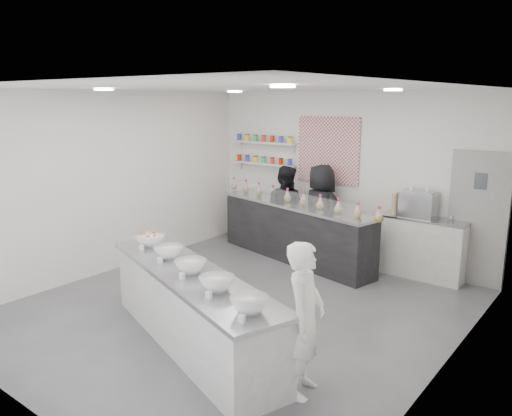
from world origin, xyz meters
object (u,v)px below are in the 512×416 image
at_px(back_bar, 295,232).
at_px(staff_left, 285,210).
at_px(prep_counter, 192,309).
at_px(espresso_ledge, 422,248).
at_px(woman_prep, 305,319).
at_px(staff_right, 321,213).
at_px(espresso_machine, 419,205).

distance_m(back_bar, staff_left, 0.56).
bearing_deg(prep_counter, espresso_ledge, 90.96).
relative_size(woman_prep, staff_right, 0.90).
xyz_separation_m(prep_counter, espresso_ledge, (1.32, 3.92, 0.05)).
bearing_deg(back_bar, staff_right, 55.63).
bearing_deg(staff_left, back_bar, 140.04).
bearing_deg(espresso_ledge, staff_right, -174.29).
relative_size(prep_counter, woman_prep, 2.12).
distance_m(prep_counter, woman_prep, 1.61).
xyz_separation_m(back_bar, espresso_ledge, (2.14, 0.50, -0.02)).
relative_size(back_bar, staff_right, 1.93).
relative_size(espresso_ledge, staff_left, 0.81).
bearing_deg(woman_prep, espresso_machine, -10.75).
relative_size(espresso_ledge, woman_prep, 0.86).
relative_size(woman_prep, staff_left, 0.94).
height_order(espresso_machine, staff_right, staff_right).
height_order(espresso_ledge, espresso_machine, espresso_machine).
bearing_deg(prep_counter, staff_left, 127.93).
relative_size(staff_left, staff_right, 0.96).
height_order(prep_counter, back_bar, back_bar).
distance_m(back_bar, espresso_ledge, 2.20).
relative_size(prep_counter, espresso_ledge, 2.45).
distance_m(espresso_ledge, staff_right, 1.85).
height_order(prep_counter, espresso_machine, espresso_machine).
xyz_separation_m(prep_counter, back_bar, (-0.82, 3.42, 0.07)).
bearing_deg(espresso_machine, back_bar, -166.20).
bearing_deg(staff_right, staff_left, 23.22).
bearing_deg(staff_left, espresso_ledge, 178.03).
distance_m(back_bar, woman_prep, 4.20).
bearing_deg(prep_counter, espresso_machine, 92.36).
height_order(back_bar, woman_prep, woman_prep).
xyz_separation_m(espresso_ledge, staff_left, (-2.54, -0.25, 0.33)).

